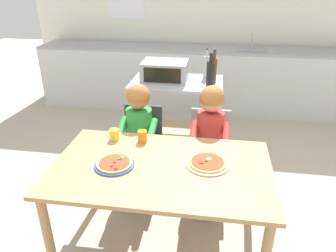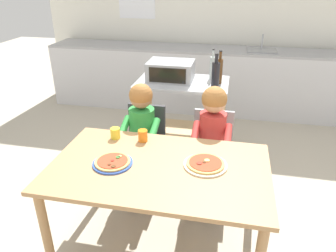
{
  "view_description": "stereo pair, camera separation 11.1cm",
  "coord_description": "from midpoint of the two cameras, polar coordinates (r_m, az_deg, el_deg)",
  "views": [
    {
      "loc": [
        0.31,
        -1.76,
        1.89
      ],
      "look_at": [
        0.0,
        0.3,
        0.89
      ],
      "focal_mm": 34.17,
      "sensor_mm": 36.0,
      "label": 1
    },
    {
      "loc": [
        0.42,
        -1.74,
        1.89
      ],
      "look_at": [
        0.0,
        0.3,
        0.89
      ],
      "focal_mm": 34.17,
      "sensor_mm": 36.0,
      "label": 2
    }
  ],
  "objects": [
    {
      "name": "drinking_cup_yellow",
      "position": [
        2.47,
        -8.13,
        -1.29
      ],
      "size": [
        0.07,
        0.07,
        0.08
      ],
      "primitive_type": "cylinder",
      "color": "yellow",
      "rests_on": "dining_table"
    },
    {
      "name": "bottle_clear_vinegar",
      "position": [
        3.4,
        8.88,
        10.31
      ],
      "size": [
        0.06,
        0.06,
        0.31
      ],
      "color": "#ADB7B2",
      "rests_on": "kitchen_island_cart"
    },
    {
      "name": "dining_table",
      "position": [
        2.18,
        -0.15,
        -9.16
      ],
      "size": [
        1.45,
        0.88,
        0.74
      ],
      "color": "#AD7F51",
      "rests_on": "ground"
    },
    {
      "name": "bottle_squat_spirits",
      "position": [
        3.13,
        9.5,
        9.13
      ],
      "size": [
        0.08,
        0.08,
        0.33
      ],
      "color": "black",
      "rests_on": "kitchen_island_cart"
    },
    {
      "name": "back_wall_tiled",
      "position": [
        5.03,
        7.86,
        19.41
      ],
      "size": [
        5.03,
        0.14,
        2.7
      ],
      "color": "white",
      "rests_on": "ground"
    },
    {
      "name": "child_in_red_shirt",
      "position": [
        2.64,
        9.0,
        -1.43
      ],
      "size": [
        0.32,
        0.42,
        1.07
      ],
      "color": "#424C6B",
      "rests_on": "ground"
    },
    {
      "name": "toaster_oven",
      "position": [
        3.33,
        1.46,
        9.82
      ],
      "size": [
        0.46,
        0.36,
        0.19
      ],
      "color": "#999BA0",
      "rests_on": "kitchen_island_cart"
    },
    {
      "name": "child_in_green_shirt",
      "position": [
        2.73,
        -3.81,
        -0.5
      ],
      "size": [
        0.32,
        0.42,
        1.05
      ],
      "color": "#424C6B",
      "rests_on": "ground"
    },
    {
      "name": "pizza_plate_cream",
      "position": [
        2.14,
        8.16,
        -6.76
      ],
      "size": [
        0.29,
        0.29,
        0.03
      ],
      "color": "beige",
      "rests_on": "dining_table"
    },
    {
      "name": "dining_chair_left",
      "position": [
        2.93,
        -3.09,
        -3.08
      ],
      "size": [
        0.36,
        0.36,
        0.81
      ],
      "color": "#333338",
      "rests_on": "ground"
    },
    {
      "name": "ground_plane",
      "position": [
        3.58,
        4.07,
        -6.16
      ],
      "size": [
        12.72,
        12.72,
        0.0
      ],
      "primitive_type": "plane",
      "color": "#B7AD99"
    },
    {
      "name": "pizza_plate_blue_rimmed",
      "position": [
        2.16,
        -8.39,
        -6.44
      ],
      "size": [
        0.27,
        0.27,
        0.03
      ],
      "color": "#3356B7",
      "rests_on": "dining_table"
    },
    {
      "name": "bottle_slim_sauce",
      "position": [
        3.25,
        10.14,
        9.72
      ],
      "size": [
        0.06,
        0.06,
        0.33
      ],
      "color": "#4C2D14",
      "rests_on": "kitchen_island_cart"
    },
    {
      "name": "kitchen_counter",
      "position": [
        4.81,
        6.88,
        8.28
      ],
      "size": [
        4.53,
        0.6,
        1.12
      ],
      "color": "silver",
      "rests_on": "ground"
    },
    {
      "name": "kitchen_island_cart",
      "position": [
        3.42,
        3.43,
        3.22
      ],
      "size": [
        0.93,
        0.58,
        0.88
      ],
      "color": "#B7BABF",
      "rests_on": "ground"
    },
    {
      "name": "dining_chair_right",
      "position": [
        2.84,
        8.84,
        -4.31
      ],
      "size": [
        0.36,
        0.36,
        0.81
      ],
      "color": "gray",
      "rests_on": "ground"
    },
    {
      "name": "drinking_cup_orange",
      "position": [
        2.41,
        -3.2,
        -1.75
      ],
      "size": [
        0.07,
        0.07,
        0.09
      ],
      "primitive_type": "cylinder",
      "color": "orange",
      "rests_on": "dining_table"
    }
  ]
}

